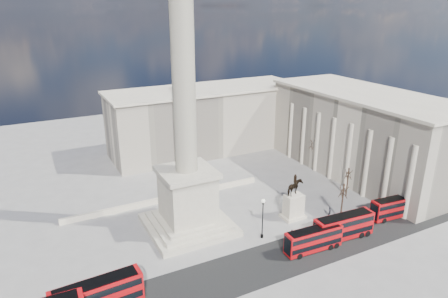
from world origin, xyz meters
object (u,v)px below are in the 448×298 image
nelsons_column (186,158)px  pedestrian_crossing (292,235)px  victorian_lamp (263,215)px  equestrian_statue (294,203)px  pedestrian_standing (340,221)px  pedestrian_walking (330,212)px  red_bus_a (98,296)px  red_bus_d (395,207)px  red_bus_b (314,239)px  red_bus_c (344,226)px

nelsons_column → pedestrian_crossing: nelsons_column is taller
victorian_lamp → equestrian_statue: equestrian_statue is taller
equestrian_statue → pedestrian_standing: 8.58m
equestrian_statue → pedestrian_crossing: bearing=-128.1°
pedestrian_walking → pedestrian_crossing: size_ratio=0.94×
red_bus_a → equestrian_statue: (35.93, 8.23, 0.61)m
red_bus_a → victorian_lamp: bearing=7.5°
red_bus_d → pedestrian_walking: 11.75m
red_bus_b → victorian_lamp: size_ratio=1.36×
red_bus_b → red_bus_c: red_bus_c is taller
red_bus_a → pedestrian_walking: 42.59m
red_bus_b → victorian_lamp: 8.81m
nelsons_column → red_bus_c: size_ratio=4.63×
victorian_lamp → pedestrian_walking: size_ratio=4.03×
red_bus_b → red_bus_d: size_ratio=0.99×
red_bus_d → pedestrian_standing: size_ratio=6.39×
red_bus_a → pedestrian_crossing: size_ratio=6.01×
pedestrian_walking → pedestrian_standing: 3.27m
red_bus_a → pedestrian_crossing: (31.30, 2.33, -1.43)m
nelsons_column → pedestrian_standing: nelsons_column is taller
red_bus_c → victorian_lamp: (-11.76, 6.35, 1.91)m
pedestrian_walking → pedestrian_crossing: bearing=178.5°
pedestrian_walking → red_bus_b: bearing=-161.3°
red_bus_d → pedestrian_crossing: red_bus_d is taller
red_bus_b → equestrian_statue: bearing=73.7°
nelsons_column → red_bus_c: nelsons_column is taller
red_bus_a → pedestrian_crossing: red_bus_a is taller
pedestrian_standing → red_bus_b: bearing=-7.5°
red_bus_c → nelsons_column: bearing=148.3°
red_bus_d → victorian_lamp: (-25.09, 5.23, 2.13)m
red_bus_d → pedestrian_walking: red_bus_d is taller
nelsons_column → pedestrian_standing: 29.24m
red_bus_d → victorian_lamp: 25.71m
red_bus_d → pedestrian_crossing: bearing=178.8°
nelsons_column → victorian_lamp: nelsons_column is taller
victorian_lamp → equestrian_statue: (8.60, 3.11, -1.19)m
nelsons_column → pedestrian_walking: size_ratio=28.32×
pedestrian_standing → red_bus_a: bearing=-27.8°
nelsons_column → pedestrian_walking: bearing=-18.7°
victorian_lamp → pedestrian_crossing: size_ratio=3.78×
red_bus_c → pedestrian_standing: red_bus_c is taller
victorian_lamp → red_bus_b: bearing=-53.0°
red_bus_b → victorian_lamp: victorian_lamp is taller
nelsons_column → red_bus_d: nelsons_column is taller
red_bus_d → victorian_lamp: bearing=173.6°
red_bus_b → red_bus_c: bearing=7.0°
pedestrian_crossing → red_bus_d: bearing=-118.7°
red_bus_a → red_bus_c: red_bus_a is taller
equestrian_statue → pedestrian_walking: equestrian_statue is taller
victorian_lamp → equestrian_statue: bearing=19.9°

